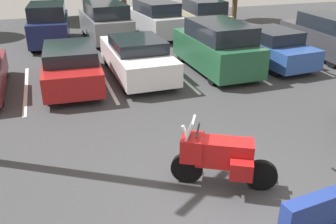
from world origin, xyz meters
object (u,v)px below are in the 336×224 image
Objects in this scene: car_white at (137,57)px; car_blue at (270,47)px; car_far_grey at (105,21)px; car_far_silver at (155,18)px; motorcycle_touring at (219,156)px; car_green at (217,47)px; car_far_champagne at (202,16)px; car_far_navy at (49,24)px; car_red at (71,64)px; motorcycle_third at (313,219)px; car_charcoal at (327,36)px.

car_blue is (5.62, -0.28, -0.02)m from car_white.
car_far_grey is 2.78m from car_far_silver.
car_far_silver is at bearing 78.48° from motorcycle_touring.
car_green is 1.02× the size of car_far_champagne.
motorcycle_touring is 0.43× the size of car_far_navy.
motorcycle_touring is at bearing -115.06° from car_green.
car_far_grey is at bearing 131.66° from car_blue.
car_far_navy is at bearing -178.05° from car_far_silver.
car_red is 1.06× the size of car_far_navy.
car_charcoal is (8.15, 9.35, 0.31)m from motorcycle_third.
motorcycle_third is 15.95m from car_far_silver.
car_green is at bearing -108.91° from car_far_champagne.
motorcycle_third is at bearing -131.10° from car_charcoal.
car_blue is at bearing -48.34° from car_far_grey.
car_white reaches higher than car_blue.
motorcycle_third is 16.51m from car_far_champagne.
car_far_silver is at bearing 67.43° from car_white.
car_charcoal is at bearing 0.57° from car_red.
car_white is 5.63m from car_blue.
car_blue is (8.04, -0.11, -0.01)m from car_red.
car_far_champagne is at bearing 1.00° from car_far_navy.
motorcycle_touring is 0.45× the size of car_blue.
car_far_silver is at bearing 52.29° from car_red.
car_green reaches higher than car_far_champagne.
car_far_grey is (0.03, 13.52, 0.27)m from motorcycle_touring.
car_blue is (2.50, 0.08, -0.24)m from car_green.
motorcycle_touring is 7.72m from car_green.
car_far_navy reaches higher than motorcycle_third.
motorcycle_third is at bearing -86.99° from car_white.
car_far_champagne is (2.77, -0.04, -0.03)m from car_far_silver.
car_blue reaches higher than car_red.
motorcycle_touring is at bearing -78.49° from car_far_navy.
car_far_silver reaches higher than motorcycle_third.
motorcycle_third is 0.45× the size of car_far_silver.
motorcycle_third is 0.48× the size of car_far_navy.
car_red is 1.06× the size of car_green.
car_green is 2.51m from car_blue.
car_far_grey is at bearing 91.11° from car_white.
car_far_champagne is (2.30, 6.70, -0.05)m from car_green.
motorcycle_third is at bearing -87.74° from car_far_grey.
car_far_grey is at bearing 92.26° from motorcycle_third.
car_far_navy is at bearing 102.29° from motorcycle_third.
motorcycle_touring is at bearing 107.31° from motorcycle_third.
car_far_navy reaches higher than car_far_silver.
motorcycle_third is 10.47m from car_blue.
car_green reaches higher than car_blue.
car_white is at bearing 4.10° from car_red.
car_charcoal is 7.17m from car_far_champagne.
motorcycle_third is 0.48× the size of car_green.
car_white is at bearing 173.34° from car_green.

